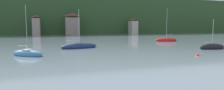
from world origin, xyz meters
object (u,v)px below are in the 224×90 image
Objects in this scene: shore_building_eastcentral at (133,26)px; sailboat_far_4 at (166,40)px; sailboat_mid_3 at (212,47)px; sailboat_far_2 at (79,46)px; sailboat_mid_1 at (28,54)px; mooring_buoy_near at (197,56)px; shore_building_central at (72,24)px; shore_building_westcentral at (36,26)px.

shore_building_eastcentral is 47.49m from sailboat_far_4.
sailboat_far_4 is at bearing 84.26° from sailboat_mid_3.
sailboat_far_2 is 26.60m from sailboat_far_4.
sailboat_far_2 is at bearing 76.72° from sailboat_mid_1.
mooring_buoy_near is (-8.27, -5.29, -0.31)m from sailboat_mid_3.
shore_building_central reaches higher than shore_building_eastcentral.
sailboat_far_4 is at bearing -65.43° from shore_building_central.
shore_building_westcentral is 59.28m from sailboat_far_4.
shore_building_westcentral reaches higher than sailboat_mid_1.
sailboat_far_4 reaches higher than shore_building_eastcentral.
sailboat_far_2 is at bearing 135.52° from mooring_buoy_near.
shore_building_central reaches higher than sailboat_mid_1.
sailboat_far_2 is (-4.14, -54.69, -4.83)m from shore_building_central.
sailboat_mid_1 is 0.95× the size of sailboat_far_2.
sailboat_far_2 is at bearing -123.30° from shore_building_eastcentral.
sailboat_far_4 reaches higher than sailboat_mid_3.
shore_building_eastcentral is at bearing -0.23° from shore_building_westcentral.
sailboat_far_2 is at bearing -94.33° from shore_building_central.
sailboat_far_2 is 1.32× the size of sailboat_mid_3.
sailboat_mid_1 is 10.45m from sailboat_far_2.
sailboat_mid_3 is at bearing -102.19° from shore_building_eastcentral.
sailboat_mid_3 is (34.24, -63.74, -4.27)m from shore_building_westcentral.
mooring_buoy_near is (-10.93, -22.83, -0.35)m from sailboat_far_4.
shore_building_westcentral is at bearing 110.62° from mooring_buoy_near.
mooring_buoy_near is at bearing -107.72° from shore_building_eastcentral.
shore_building_westcentral is 1.25× the size of sailboat_far_2.
sailboat_mid_1 is at bearing 162.33° from mooring_buoy_near.
shore_building_central is at bearing 98.28° from mooring_buoy_near.
sailboat_mid_3 is at bearing 32.63° from mooring_buoy_near.
shore_building_eastcentral is 0.94× the size of sailboat_far_4.
shore_building_central is at bearing -1.72° from shore_building_westcentral.
mooring_buoy_near is at bearing -81.72° from shore_building_central.
shore_building_westcentral is at bearing 90.00° from sailboat_far_2.
sailboat_far_2 reaches higher than sailboat_mid_1.
shore_building_central is 62.90m from sailboat_mid_1.
shore_building_central is 50.51m from sailboat_far_4.
sailboat_mid_3 is at bearing 92.13° from sailboat_far_4.
shore_building_central is at bearing 73.55° from sailboat_far_2.
sailboat_far_4 reaches higher than mooring_buoy_near.
shore_building_eastcentral is at bearing 72.28° from mooring_buoy_near.
shore_building_eastcentral is 1.24× the size of sailboat_mid_1.
shore_building_central reaches higher than sailboat_mid_3.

